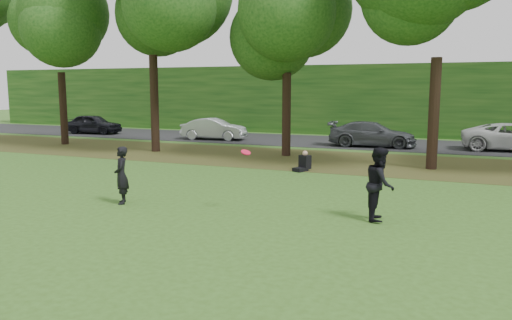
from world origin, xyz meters
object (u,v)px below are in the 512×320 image
Objects in this scene: player_right at (380,184)px; frisbee at (246,152)px; player_left at (121,175)px; seated_person at (304,163)px.

player_right is 5.83× the size of frisbee.
frisbee is (-3.54, -0.52, 0.70)m from player_right.
player_left is at bearing 91.40° from player_right.
player_right reaches higher than player_left.
frisbee is at bearing 63.10° from player_left.
frisbee is at bearing -61.54° from seated_person.
frisbee is (3.76, 0.52, 0.81)m from player_left.
seated_person is at bearing 122.23° from player_left.
seated_person is at bearing 94.23° from frisbee.
player_right is 7.77m from seated_person.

